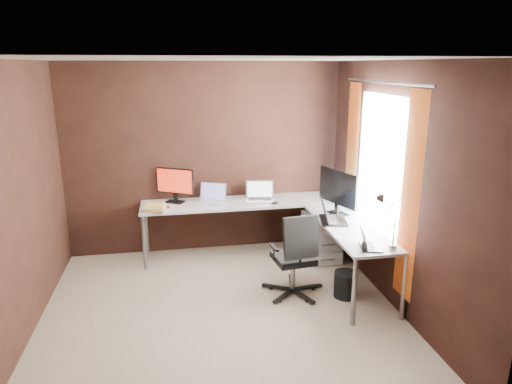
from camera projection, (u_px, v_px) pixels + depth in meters
room at (253, 191)px, 4.42m from camera, size 3.60×3.60×2.50m
desk at (280, 215)px, 5.59m from camera, size 2.65×2.25×0.73m
drawer_pedestal at (321, 237)px, 5.90m from camera, size 0.42×0.50×0.60m
monitor_left at (175, 183)px, 5.85m from camera, size 0.46×0.27×0.45m
monitor_right at (338, 190)px, 5.36m from camera, size 0.25×0.62×0.53m
laptop_white at (212, 198)px, 5.92m from camera, size 0.42×0.37×0.23m
laptop_silver at (260, 196)px, 6.00m from camera, size 0.41×0.32×0.25m
laptop_black_big at (330, 216)px, 5.19m from camera, size 0.37×0.46×0.27m
laptop_black_small at (368, 243)px, 4.44m from camera, size 0.26×0.32×0.19m
book_stack at (155, 208)px, 5.55m from camera, size 0.31×0.28×0.08m
mouse_left at (166, 208)px, 5.64m from camera, size 0.09×0.07×0.03m
mouse_corner at (275, 203)px, 5.83m from camera, size 0.10×0.07×0.04m
desk_lamp at (386, 215)px, 4.35m from camera, size 0.18×0.21×0.54m
office_chair at (294, 271)px, 4.98m from camera, size 0.53×0.54×0.95m
wastebasket at (345, 284)px, 4.97m from camera, size 0.32×0.32×0.29m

